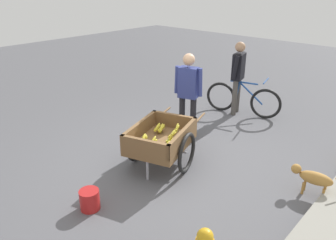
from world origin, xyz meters
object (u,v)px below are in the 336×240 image
(plastic_bucket, at_px, (90,200))
(fruit_cart, at_px, (161,141))
(cyclist_person, at_px, (238,72))
(bicycle, at_px, (243,99))
(dog, at_px, (313,178))
(vendor_person, at_px, (188,89))

(plastic_bucket, bearing_deg, fruit_cart, -177.20)
(fruit_cart, xyz_separation_m, cyclist_person, (-2.73, -0.31, 0.51))
(bicycle, height_order, cyclist_person, cyclist_person)
(dog, relative_size, plastic_bucket, 2.44)
(fruit_cart, height_order, plastic_bucket, fruit_cart)
(vendor_person, bearing_deg, plastic_bucket, 9.60)
(vendor_person, bearing_deg, bicycle, 173.52)
(vendor_person, height_order, dog, vendor_person)
(plastic_bucket, bearing_deg, cyclist_person, -174.72)
(dog, bearing_deg, cyclist_person, -128.35)
(dog, xyz_separation_m, plastic_bucket, (2.26, -2.01, -0.13))
(fruit_cart, height_order, vendor_person, vendor_person)
(dog, bearing_deg, bicycle, -130.69)
(fruit_cart, bearing_deg, plastic_bucket, 2.80)
(bicycle, xyz_separation_m, cyclist_person, (0.04, -0.15, 0.59))
(bicycle, relative_size, plastic_bucket, 5.91)
(fruit_cart, bearing_deg, vendor_person, -161.90)
(fruit_cart, relative_size, plastic_bucket, 6.57)
(bicycle, bearing_deg, cyclist_person, -75.47)
(fruit_cart, height_order, dog, fruit_cart)
(cyclist_person, bearing_deg, dog, 51.65)
(bicycle, distance_m, plastic_bucket, 4.21)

